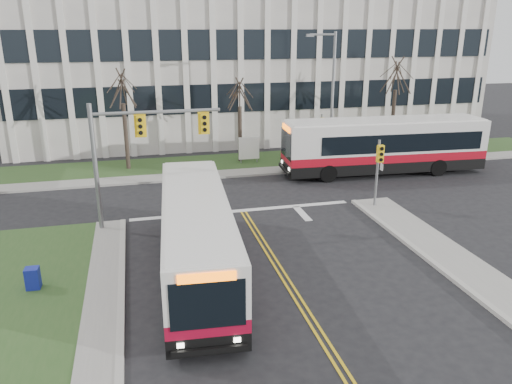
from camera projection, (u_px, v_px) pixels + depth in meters
The scene contains 15 objects.
ground at pixel (287, 282), 19.53m from camera, with size 120.00×120.00×0.00m, color black.
sidewalk_cross at pixel (291, 169), 34.64m from camera, with size 44.00×1.60×0.14m, color #9E9B93.
building_lawn at pixel (280, 160), 37.22m from camera, with size 44.00×5.00×0.12m, color #2D4D21.
office_building at pixel (245, 66), 46.41m from camera, with size 40.00×16.00×12.00m, color silver.
mast_arm_signal at pixel (130, 144), 23.52m from camera, with size 6.11×0.38×6.20m.
signal_pole_near at pixel (379, 164), 26.72m from camera, with size 0.34×0.39×3.80m.
signal_pole_far at pixel (322, 133), 34.55m from camera, with size 0.34×0.39×3.80m.
streetlight at pixel (330, 92), 34.63m from camera, with size 2.15×0.25×9.20m.
directory_sign at pixel (249, 148), 35.85m from camera, with size 1.50×0.12×2.00m.
tree_left at pixel (122, 90), 33.02m from camera, with size 1.80×1.80×7.70m.
tree_mid at pixel (240, 95), 35.21m from camera, with size 1.80×1.80×6.82m.
tree_right at pixel (396, 77), 37.41m from camera, with size 1.80×1.80×8.25m.
bus_main at pixel (197, 238), 19.75m from camera, with size 2.53×11.67×3.11m, color silver, non-canonical shape.
bus_cross at pixel (384, 147), 33.52m from camera, with size 2.93×13.51×3.60m, color silver, non-canonical shape.
newspaper_box_blue at pixel (33, 280), 18.73m from camera, with size 0.50×0.45×0.95m, color #152195.
Camera 1 is at (-5.32, -16.62, 9.51)m, focal length 35.00 mm.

